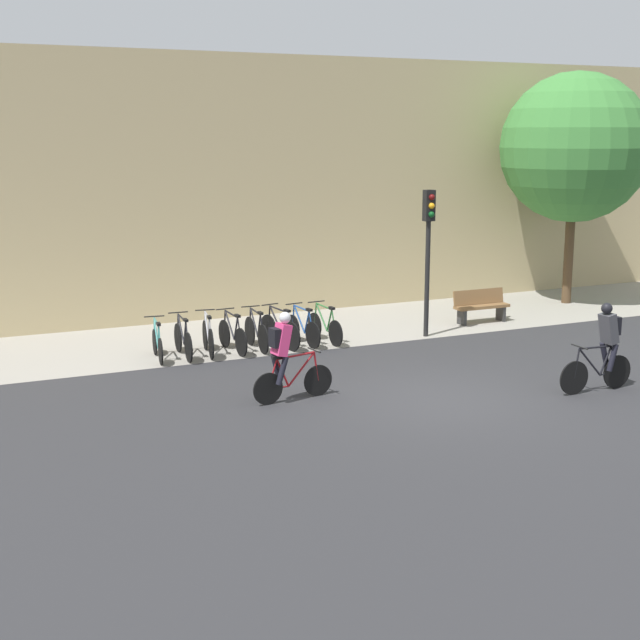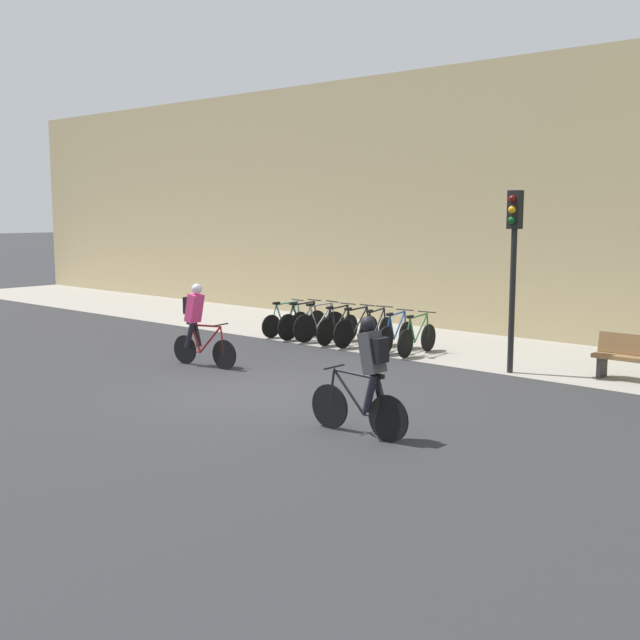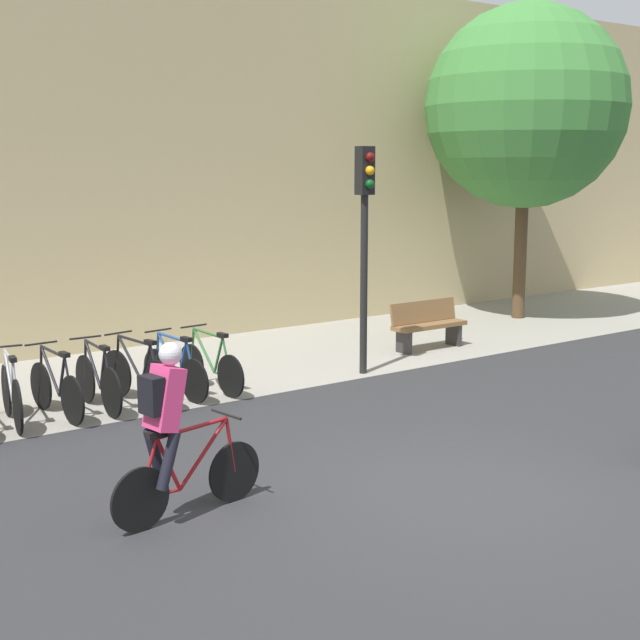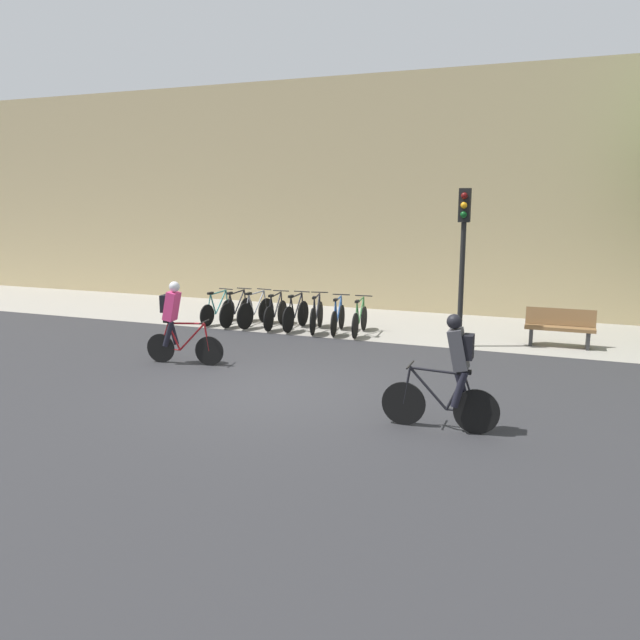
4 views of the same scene
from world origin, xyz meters
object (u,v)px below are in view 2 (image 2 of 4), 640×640
traffic_light_pole (514,248)px  parked_bike_3 (338,327)px  cyclist_grey (368,373)px  parked_bike_5 (376,332)px  parked_bike_1 (302,323)px  parked_bike_2 (320,325)px  parked_bike_6 (396,335)px  parked_bike_0 (286,322)px  parked_bike_4 (356,329)px  bench (635,358)px  parked_bike_7 (417,338)px  cyclist_pink (197,322)px

traffic_light_pole → parked_bike_3: bearing=174.7°
cyclist_grey → parked_bike_5: cyclist_grey is taller
parked_bike_1 → parked_bike_2: 0.59m
cyclist_grey → parked_bike_6: (-3.91, 6.06, -0.55)m
parked_bike_0 → parked_bike_6: (3.57, 0.00, 0.02)m
parked_bike_5 → parked_bike_6: 0.59m
parked_bike_3 → parked_bike_4: (0.59, 0.00, 0.01)m
parked_bike_1 → cyclist_grey: bearing=-41.3°
parked_bike_1 → parked_bike_5: 2.38m
parked_bike_4 → bench: size_ratio=1.06×
parked_bike_7 → parked_bike_6: bearing=179.9°
parked_bike_1 → cyclist_pink: bearing=-78.9°
traffic_light_pole → bench: traffic_light_pole is taller
parked_bike_1 → parked_bike_6: (2.97, 0.00, -0.01)m
parked_bike_3 → traffic_light_pole: traffic_light_pole is taller
parked_bike_3 → cyclist_grey: bearing=-46.8°
parked_bike_7 → cyclist_pink: bearing=-123.5°
cyclist_pink → parked_bike_1: bearing=101.1°
parked_bike_1 → parked_bike_7: parked_bike_1 is taller
parked_bike_4 → parked_bike_7: 1.79m
parked_bike_4 → parked_bike_7: size_ratio=0.99×
cyclist_grey → parked_bike_4: cyclist_grey is taller
cyclist_grey → bench: (1.49, 6.44, -0.48)m
parked_bike_6 → bench: size_ratio=1.03×
parked_bike_3 → parked_bike_0: bearing=-180.0°
cyclist_pink → parked_bike_4: size_ratio=1.05×
traffic_light_pole → parked_bike_4: bearing=174.0°
cyclist_grey → parked_bike_7: cyclist_grey is taller
parked_bike_6 → traffic_light_pole: 3.87m
cyclist_grey → parked_bike_0: cyclist_grey is taller
parked_bike_1 → parked_bike_5: (2.38, 0.00, 0.01)m
cyclist_grey → traffic_light_pole: traffic_light_pole is taller
parked_bike_1 → parked_bike_4: parked_bike_4 is taller
parked_bike_7 → traffic_light_pole: (2.60, -0.46, 2.15)m
cyclist_pink → parked_bike_0: size_ratio=1.11×
parked_bike_3 → parked_bike_4: parked_bike_4 is taller
cyclist_grey → parked_bike_2: bearing=136.1°
cyclist_grey → parked_bike_3: size_ratio=1.05×
bench → parked_bike_4: bearing=-176.7°
parked_bike_4 → parked_bike_1: bearing=-180.0°
parked_bike_3 → parked_bike_7: 2.38m
parked_bike_2 → parked_bike_3: (0.60, -0.00, -0.01)m
cyclist_grey → traffic_light_pole: 5.86m
parked_bike_3 → bench: parked_bike_3 is taller
parked_bike_1 → parked_bike_6: 2.97m
parked_bike_0 → parked_bike_3: (1.79, 0.00, 0.02)m
cyclist_pink → traffic_light_pole: traffic_light_pole is taller
parked_bike_5 → parked_bike_2: bearing=180.0°
bench → parked_bike_7: bearing=-175.4°
parked_bike_6 → bench: (5.40, 0.38, 0.07)m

